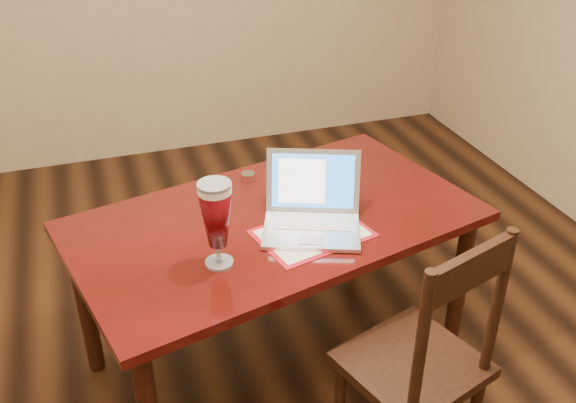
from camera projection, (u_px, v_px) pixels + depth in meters
name	position (u px, v px, depth m)	size (l,w,h in m)	color
ground	(248.00, 402.00, 2.65)	(5.00, 5.00, 0.00)	black
dining_table	(274.00, 235.00, 2.54)	(1.73, 1.22, 1.06)	#490A09
dining_chair	(421.00, 363.00, 2.18)	(0.54, 0.53, 1.02)	black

